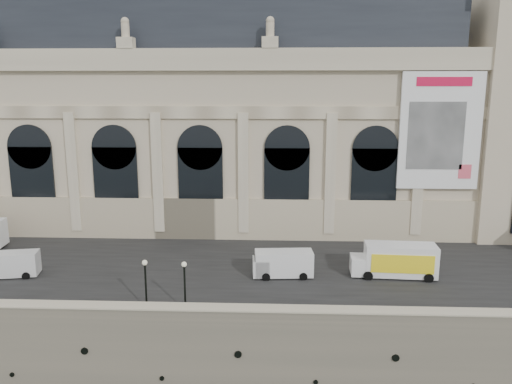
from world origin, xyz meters
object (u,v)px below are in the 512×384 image
(lamp_left, at_px, (146,285))
(box_truck, at_px, (395,260))
(van_c, at_px, (280,264))
(lamp_right, at_px, (185,287))
(van_b, at_px, (6,265))

(lamp_left, bearing_deg, box_truck, 20.79)
(box_truck, bearing_deg, lamp_left, -159.21)
(van_c, relative_size, lamp_left, 1.37)
(lamp_left, bearing_deg, lamp_right, -1.98)
(lamp_left, distance_m, lamp_right, 3.18)
(van_c, xyz_separation_m, lamp_left, (-10.85, -7.78, 0.83))
(van_b, height_order, lamp_left, lamp_left)
(van_b, height_order, lamp_right, lamp_right)
(lamp_left, bearing_deg, van_c, 35.63)
(box_truck, bearing_deg, van_b, -177.41)
(van_b, distance_m, lamp_left, 16.60)
(box_truck, relative_size, lamp_right, 1.92)
(van_c, bearing_deg, box_truck, 2.63)
(lamp_right, bearing_deg, van_c, 45.81)
(van_b, bearing_deg, van_c, 2.58)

